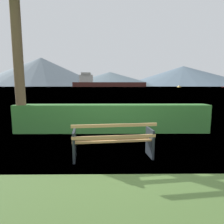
% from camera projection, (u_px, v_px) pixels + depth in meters
% --- Properties ---
extents(ground_plane, '(1400.00, 1400.00, 0.00)m').
position_uv_depth(ground_plane, '(113.00, 158.00, 4.46)').
color(ground_plane, '#4C6B33').
extents(water_surface, '(620.00, 620.00, 0.00)m').
position_uv_depth(water_surface, '(110.00, 87.00, 310.68)').
color(water_surface, '#6B8EA3').
rests_on(water_surface, ground_plane).
extents(park_bench, '(1.89, 0.78, 0.87)m').
position_uv_depth(park_bench, '(113.00, 141.00, 4.34)').
color(park_bench, tan).
rests_on(park_bench, ground_plane).
extents(hedge_row, '(6.92, 0.63, 1.00)m').
position_uv_depth(hedge_row, '(112.00, 118.00, 6.90)').
color(hedge_row, '#387A33').
rests_on(hedge_row, ground_plane).
extents(cargo_ship_large, '(114.57, 19.96, 21.88)m').
position_uv_depth(cargo_ship_large, '(104.00, 83.00, 300.50)').
color(cargo_ship_large, '#471E19').
rests_on(cargo_ship_large, water_surface).
extents(fishing_boat_near, '(1.93, 5.66, 1.97)m').
position_uv_depth(fishing_boat_near, '(179.00, 87.00, 206.74)').
color(fishing_boat_near, gold).
rests_on(fishing_boat_near, water_surface).
extents(distant_hills, '(809.80, 432.59, 81.64)m').
position_uv_depth(distant_hills, '(114.00, 75.00, 572.42)').
color(distant_hills, gray).
rests_on(distant_hills, ground_plane).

